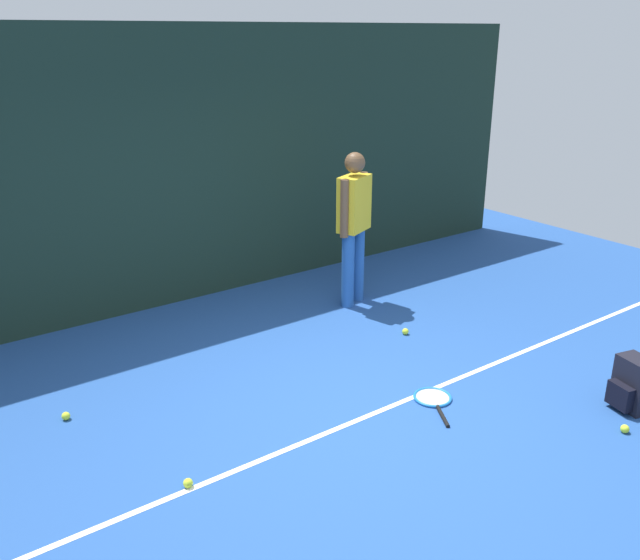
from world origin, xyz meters
name	(u,v)px	position (x,y,z in m)	size (l,w,h in m)	color
ground_plane	(349,408)	(0.00, 0.00, 0.00)	(12.00, 12.00, 0.00)	#234C93
back_fence	(178,169)	(0.00, 3.00, 1.49)	(10.00, 0.10, 2.98)	#192D23
court_line	(363,418)	(0.00, -0.18, 0.00)	(9.00, 0.05, 0.00)	white
tennis_player	(354,220)	(1.45, 1.77, 0.97)	(0.49, 0.36, 1.70)	#2659A5
tennis_racket	(433,399)	(0.65, -0.32, 0.01)	(0.46, 0.62, 0.03)	black
backpack	(633,385)	(1.86, -1.34, 0.21)	(0.33, 0.34, 0.44)	black
tennis_ball_near_player	(66,416)	(-1.92, 1.19, 0.03)	(0.07, 0.07, 0.07)	#CCE033
tennis_ball_by_fence	(188,483)	(-1.51, -0.15, 0.03)	(0.07, 0.07, 0.07)	#CCE033
tennis_ball_mid_court	(405,331)	(1.35, 0.78, 0.03)	(0.07, 0.07, 0.07)	#CCE033
tennis_ball_far_left	(625,429)	(1.49, -1.52, 0.03)	(0.07, 0.07, 0.07)	#CCE033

